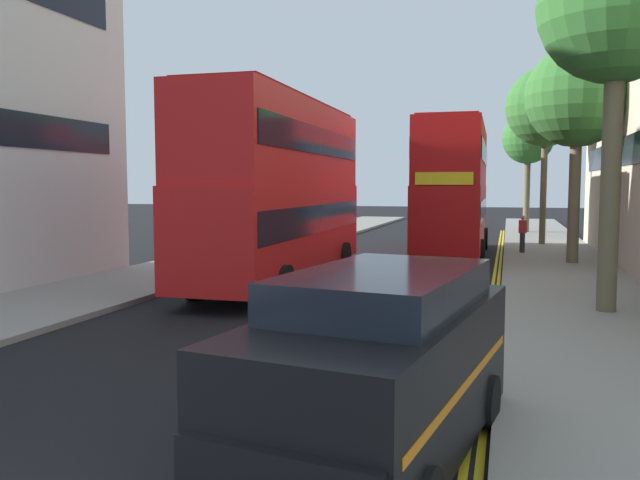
# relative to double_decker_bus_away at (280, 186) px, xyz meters

# --- Properties ---
(sidewalk_right) EXTENTS (4.00, 80.00, 0.14)m
(sidewalk_right) POSITION_rel_double_decker_bus_away_xyz_m (8.62, 0.46, -2.96)
(sidewalk_right) COLOR gray
(sidewalk_right) RESTS_ON ground
(sidewalk_left) EXTENTS (4.00, 80.00, 0.14)m
(sidewalk_left) POSITION_rel_double_decker_bus_away_xyz_m (-4.38, 0.46, -2.96)
(sidewalk_left) COLOR gray
(sidewalk_left) RESTS_ON ground
(kerb_line_outer) EXTENTS (0.10, 56.00, 0.01)m
(kerb_line_outer) POSITION_rel_double_decker_bus_away_xyz_m (6.52, -1.54, -3.03)
(kerb_line_outer) COLOR yellow
(kerb_line_outer) RESTS_ON ground
(kerb_line_inner) EXTENTS (0.10, 56.00, 0.01)m
(kerb_line_inner) POSITION_rel_double_decker_bus_away_xyz_m (6.36, -1.54, -3.03)
(kerb_line_inner) COLOR yellow
(kerb_line_inner) RESTS_ON ground
(double_decker_bus_away) EXTENTS (2.92, 10.84, 5.64)m
(double_decker_bus_away) POSITION_rel_double_decker_bus_away_xyz_m (0.00, 0.00, 0.00)
(double_decker_bus_away) COLOR red
(double_decker_bus_away) RESTS_ON ground
(double_decker_bus_oncoming) EXTENTS (2.91, 10.84, 5.64)m
(double_decker_bus_oncoming) POSITION_rel_double_decker_bus_away_xyz_m (4.50, 9.48, 0.00)
(double_decker_bus_oncoming) COLOR #B20F0F
(double_decker_bus_oncoming) RESTS_ON ground
(taxi_minivan) EXTENTS (2.61, 5.05, 2.12)m
(taxi_minivan) POSITION_rel_double_decker_bus_away_xyz_m (5.42, -11.90, -1.96)
(taxi_minivan) COLOR black
(taxi_minivan) RESTS_ON ground
(pedestrian_far) EXTENTS (0.34, 0.22, 1.62)m
(pedestrian_far) POSITION_rel_double_decker_bus_away_xyz_m (7.38, 10.46, -2.04)
(pedestrian_far) COLOR #2D2D38
(pedestrian_far) RESTS_ON sidewalk_right
(street_tree_near) EXTENTS (3.51, 3.51, 8.72)m
(street_tree_near) POSITION_rel_double_decker_bus_away_xyz_m (8.99, -2.62, 3.97)
(street_tree_near) COLOR #6B6047
(street_tree_near) RESTS_ON sidewalk_right
(street_tree_mid) EXTENTS (3.81, 3.81, 8.14)m
(street_tree_mid) POSITION_rel_double_decker_bus_away_xyz_m (9.13, 7.21, 3.28)
(street_tree_mid) COLOR #6B6047
(street_tree_mid) RESTS_ON sidewalk_right
(street_tree_far) EXTENTS (3.13, 3.13, 7.38)m
(street_tree_far) POSITION_rel_double_decker_bus_away_xyz_m (7.85, 23.74, 2.85)
(street_tree_far) COLOR #6B6047
(street_tree_far) RESTS_ON sidewalk_right
(street_tree_distant) EXTENTS (3.86, 3.86, 8.67)m
(street_tree_distant) POSITION_rel_double_decker_bus_away_xyz_m (8.41, 15.02, 3.82)
(street_tree_distant) COLOR #6B6047
(street_tree_distant) RESTS_ON sidewalk_right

